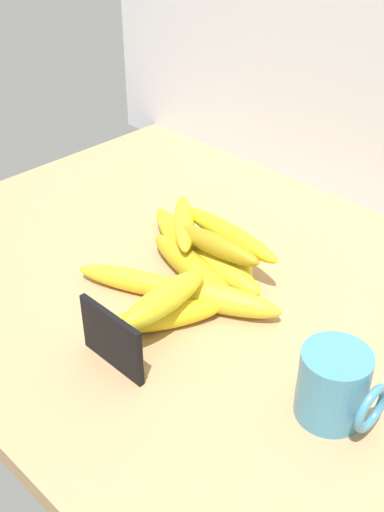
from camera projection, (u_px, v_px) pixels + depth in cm
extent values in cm
cube|color=tan|center=(217.00, 301.00, 94.67)|extent=(110.00, 76.00, 3.00)
cube|color=black|center=(112.00, 339.00, 78.89)|extent=(11.00, 0.80, 8.40)
cube|color=olive|center=(119.00, 359.00, 81.54)|extent=(9.90, 1.20, 0.60)
cylinder|color=teal|center=(333.00, 385.00, 71.95)|extent=(8.16, 8.16, 9.12)
torus|color=teal|center=(372.00, 408.00, 68.99)|extent=(1.00, 6.11, 6.11)
ellipsoid|color=yellow|center=(178.00, 239.00, 102.59)|extent=(19.92, 11.96, 3.85)
ellipsoid|color=yellow|center=(212.00, 297.00, 89.54)|extent=(20.36, 12.18, 4.17)
ellipsoid|color=gold|center=(191.00, 268.00, 95.52)|extent=(20.96, 8.19, 4.22)
ellipsoid|color=yellow|center=(137.00, 281.00, 93.26)|extent=(18.65, 11.02, 3.48)
ellipsoid|color=gold|center=(221.00, 269.00, 95.16)|extent=(16.90, 6.00, 4.32)
ellipsoid|color=yellow|center=(231.00, 252.00, 98.99)|extent=(16.28, 11.81, 4.30)
ellipsoid|color=yellow|center=(162.00, 316.00, 86.38)|extent=(11.70, 16.78, 3.68)
ellipsoid|color=#A58718|center=(217.00, 245.00, 93.65)|extent=(15.55, 4.63, 3.32)
ellipsoid|color=yellow|center=(229.00, 234.00, 96.37)|extent=(20.39, 4.83, 3.28)
ellipsoid|color=yellow|center=(184.00, 223.00, 100.09)|extent=(14.32, 13.77, 3.21)
ellipsoid|color=yellow|center=(165.00, 299.00, 83.39)|extent=(4.91, 15.49, 3.96)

